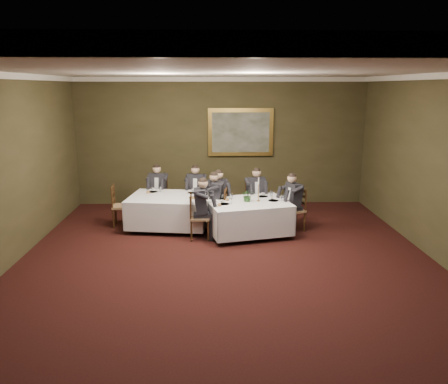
{
  "coord_description": "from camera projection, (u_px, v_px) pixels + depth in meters",
  "views": [
    {
      "loc": [
        -0.28,
        -7.09,
        3.25
      ],
      "look_at": [
        -0.02,
        1.58,
        1.15
      ],
      "focal_mm": 35.0,
      "sensor_mm": 36.0,
      "label": 1
    }
  ],
  "objects": [
    {
      "name": "place_setting_table_second",
      "position": [
        155.0,
        190.0,
        10.61
      ],
      "size": [
        0.33,
        0.31,
        0.14
      ],
      "color": "white",
      "rests_on": "table_second"
    },
    {
      "name": "ceiling",
      "position": [
        228.0,
        70.0,
        6.84
      ],
      "size": [
        8.0,
        10.0,
        0.1
      ],
      "primitive_type": "cube",
      "color": "silver",
      "rests_on": "back_wall"
    },
    {
      "name": "front_wall",
      "position": [
        264.0,
        367.0,
        2.39
      ],
      "size": [
        8.0,
        0.1,
        3.5
      ],
      "primitive_type": "cube",
      "color": "#36341B",
      "rests_on": "ground"
    },
    {
      "name": "chair_sec_endright",
      "position": [
        218.0,
        217.0,
        10.17
      ],
      "size": [
        0.49,
        0.51,
        1.0
      ],
      "rotation": [
        0.0,
        0.0,
        1.39
      ],
      "color": "#917049",
      "rests_on": "ground"
    },
    {
      "name": "ground",
      "position": [
        228.0,
        277.0,
        7.66
      ],
      "size": [
        10.0,
        10.0,
        0.0
      ],
      "primitive_type": "plane",
      "color": "black",
      "rests_on": "ground"
    },
    {
      "name": "diner_sec_backright",
      "position": [
        196.0,
        197.0,
        11.08
      ],
      "size": [
        0.47,
        0.53,
        1.35
      ],
      "rotation": [
        0.0,
        0.0,
        2.99
      ],
      "color": "black",
      "rests_on": "chair_sec_backright"
    },
    {
      "name": "chair_sec_backleft",
      "position": [
        159.0,
        205.0,
        11.24
      ],
      "size": [
        0.49,
        0.47,
        1.0
      ],
      "rotation": [
        0.0,
        0.0,
        3.01
      ],
      "color": "#917049",
      "rests_on": "ground"
    },
    {
      "name": "candlestick",
      "position": [
        258.0,
        192.0,
        9.69
      ],
      "size": [
        0.08,
        0.08,
        0.55
      ],
      "color": "#B88738",
      "rests_on": "table_main"
    },
    {
      "name": "diner_main_endright",
      "position": [
        294.0,
        209.0,
        10.02
      ],
      "size": [
        0.59,
        0.54,
        1.35
      ],
      "rotation": [
        0.0,
        0.0,
        1.91
      ],
      "color": "black",
      "rests_on": "chair_main_endright"
    },
    {
      "name": "crown_molding",
      "position": [
        228.0,
        74.0,
        6.85
      ],
      "size": [
        8.0,
        10.0,
        0.12
      ],
      "color": "white",
      "rests_on": "back_wall"
    },
    {
      "name": "chair_sec_endleft",
      "position": [
        122.0,
        214.0,
        10.4
      ],
      "size": [
        0.45,
        0.47,
        1.0
      ],
      "rotation": [
        0.0,
        0.0,
        -1.5
      ],
      "color": "#917049",
      "rests_on": "ground"
    },
    {
      "name": "painting",
      "position": [
        241.0,
        132.0,
        12.0
      ],
      "size": [
        1.79,
        0.09,
        1.3
      ],
      "color": "gold",
      "rests_on": "back_wall"
    },
    {
      "name": "diner_sec_backleft",
      "position": [
        158.0,
        196.0,
        11.18
      ],
      "size": [
        0.46,
        0.53,
        1.35
      ],
      "rotation": [
        0.0,
        0.0,
        3.01
      ],
      "color": "black",
      "rests_on": "chair_sec_backleft"
    },
    {
      "name": "diner_main_backleft",
      "position": [
        218.0,
        204.0,
        10.46
      ],
      "size": [
        0.53,
        0.58,
        1.35
      ],
      "rotation": [
        0.0,
        0.0,
        3.45
      ],
      "color": "black",
      "rests_on": "chair_main_backleft"
    },
    {
      "name": "chair_main_backleft",
      "position": [
        218.0,
        213.0,
        10.53
      ],
      "size": [
        0.55,
        0.53,
        1.0
      ],
      "rotation": [
        0.0,
        0.0,
        3.45
      ],
      "color": "#917049",
      "rests_on": "ground"
    },
    {
      "name": "chair_main_endright",
      "position": [
        294.0,
        218.0,
        10.08
      ],
      "size": [
        0.54,
        0.56,
        1.0
      ],
      "rotation": [
        0.0,
        0.0,
        1.91
      ],
      "color": "#917049",
      "rests_on": "ground"
    },
    {
      "name": "chair_sec_backright",
      "position": [
        197.0,
        206.0,
        11.15
      ],
      "size": [
        0.5,
        0.48,
        1.0
      ],
      "rotation": [
        0.0,
        0.0,
        2.99
      ],
      "color": "#917049",
      "rests_on": "ground"
    },
    {
      "name": "table_second",
      "position": [
        169.0,
        209.0,
        10.25
      ],
      "size": [
        2.0,
        1.62,
        0.67
      ],
      "rotation": [
        0.0,
        0.0,
        -0.13
      ],
      "color": "#331C0E",
      "rests_on": "ground"
    },
    {
      "name": "diner_sec_endright",
      "position": [
        218.0,
        208.0,
        10.12
      ],
      "size": [
        0.54,
        0.48,
        1.35
      ],
      "rotation": [
        0.0,
        0.0,
        1.39
      ],
      "color": "black",
      "rests_on": "chair_sec_endright"
    },
    {
      "name": "diner_main_backright",
      "position": [
        255.0,
        201.0,
        10.7
      ],
      "size": [
        0.48,
        0.54,
        1.35
      ],
      "rotation": [
        0.0,
        0.0,
        3.32
      ],
      "color": "black",
      "rests_on": "chair_main_backright"
    },
    {
      "name": "place_setting_table_main",
      "position": [
        226.0,
        197.0,
        9.93
      ],
      "size": [
        0.33,
        0.31,
        0.14
      ],
      "color": "white",
      "rests_on": "table_main"
    },
    {
      "name": "back_wall",
      "position": [
        221.0,
        142.0,
        12.11
      ],
      "size": [
        8.0,
        0.1,
        3.5
      ],
      "primitive_type": "cube",
      "color": "#36341B",
      "rests_on": "ground"
    },
    {
      "name": "chair_main_endleft",
      "position": [
        199.0,
        226.0,
        9.52
      ],
      "size": [
        0.43,
        0.45,
        1.0
      ],
      "rotation": [
        0.0,
        0.0,
        -1.56
      ],
      "color": "#917049",
      "rests_on": "ground"
    },
    {
      "name": "table_main",
      "position": [
        248.0,
        215.0,
        9.76
      ],
      "size": [
        2.02,
        1.71,
        0.67
      ],
      "rotation": [
        0.0,
        0.0,
        0.23
      ],
      "color": "#331C0E",
      "rests_on": "ground"
    },
    {
      "name": "chair_main_backright",
      "position": [
        255.0,
        210.0,
        10.76
      ],
      "size": [
        0.51,
        0.49,
        1.0
      ],
      "rotation": [
        0.0,
        0.0,
        3.32
      ],
      "color": "#917049",
      "rests_on": "ground"
    },
    {
      "name": "diner_main_endleft",
      "position": [
        200.0,
        216.0,
        9.46
      ],
      "size": [
        0.49,
        0.42,
        1.35
      ],
      "rotation": [
        0.0,
        0.0,
        -1.56
      ],
      "color": "black",
      "rests_on": "chair_main_endleft"
    },
    {
      "name": "centerpiece",
      "position": [
        248.0,
        195.0,
        9.67
      ],
      "size": [
        0.28,
        0.25,
        0.29
      ],
      "primitive_type": "imported",
      "rotation": [
        0.0,
        0.0,
        0.09
      ],
      "color": "#2D5926",
      "rests_on": "table_main"
    }
  ]
}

